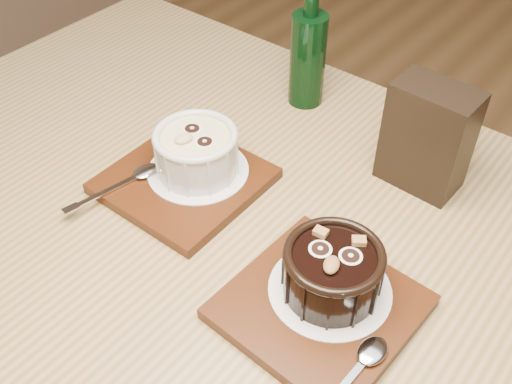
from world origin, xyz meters
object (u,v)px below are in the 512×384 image
ramekin_white (196,150)px  green_bottle (308,56)px  tray_left (185,181)px  condiment_stand (427,137)px  ramekin_dark (333,269)px  tray_right (320,307)px  table (249,302)px

ramekin_white → green_bottle: size_ratio=0.54×
tray_left → condiment_stand: bearing=40.9°
condiment_stand → ramekin_dark: bearing=-85.7°
ramekin_dark → tray_right: bearing=-107.3°
tray_left → green_bottle: (0.01, 0.25, 0.07)m
ramekin_dark → green_bottle: 0.37m
table → condiment_stand: bearing=69.2°
condiment_stand → table: bearing=-110.8°
table → green_bottle: (-0.13, 0.29, 0.17)m
ramekin_dark → condiment_stand: condiment_stand is taller
tray_left → tray_right: size_ratio=1.00×
tray_right → condiment_stand: condiment_stand is taller
tray_left → green_bottle: green_bottle is taller
tray_left → condiment_stand: 0.31m
green_bottle → ramekin_white: bearing=-90.3°
ramekin_dark → green_bottle: size_ratio=0.53×
tray_left → condiment_stand: size_ratio=1.29×
ramekin_white → tray_right: (0.24, -0.07, -0.04)m
green_bottle → condiment_stand: bearing=-14.5°
ramekin_white → green_bottle: (0.00, 0.24, 0.03)m
tray_left → tray_right: bearing=-12.2°
table → condiment_stand: 0.30m
tray_right → ramekin_dark: ramekin_dark is taller
tray_right → green_bottle: bearing=127.8°
ramekin_white → ramekin_dark: (0.24, -0.05, -0.00)m
ramekin_white → tray_right: size_ratio=0.59×
table → tray_right: bearing=-7.7°
ramekin_white → condiment_stand: (0.22, 0.18, 0.02)m
table → ramekin_dark: bearing=2.6°
table → tray_left: 0.17m
ramekin_white → ramekin_dark: bearing=5.2°
ramekin_dark → ramekin_white: bearing=146.2°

